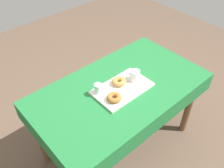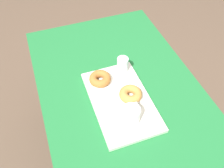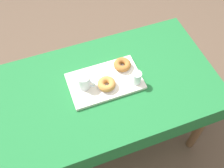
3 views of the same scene
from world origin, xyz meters
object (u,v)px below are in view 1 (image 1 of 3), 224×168
at_px(water_glass_near, 98,89).
at_px(donut_plate_right, 114,100).
at_px(serving_tray, 122,89).
at_px(dining_table, 120,97).
at_px(sugar_donut_left, 119,82).
at_px(donut_plate_left, 119,84).
at_px(tea_mug_left, 135,76).
at_px(sugar_donut_right, 114,98).

xyz_separation_m(water_glass_near, donut_plate_right, (-0.04, 0.14, -0.04)).
bearing_deg(donut_plate_right, serving_tray, -156.72).
xyz_separation_m(dining_table, serving_tray, (0.01, 0.03, 0.12)).
distance_m(sugar_donut_left, donut_plate_right, 0.19).
bearing_deg(donut_plate_left, tea_mug_left, 158.01).
xyz_separation_m(serving_tray, sugar_donut_left, (-0.01, -0.05, 0.04)).
bearing_deg(tea_mug_left, dining_table, -14.18).
height_order(serving_tray, tea_mug_left, tea_mug_left).
height_order(dining_table, tea_mug_left, tea_mug_left).
bearing_deg(donut_plate_right, donut_plate_left, -144.01).
relative_size(tea_mug_left, water_glass_near, 1.16).
height_order(serving_tray, sugar_donut_right, sugar_donut_right).
distance_m(donut_plate_left, donut_plate_right, 0.19).
relative_size(tea_mug_left, donut_plate_left, 0.85).
xyz_separation_m(sugar_donut_left, donut_plate_right, (0.15, 0.11, -0.02)).
bearing_deg(sugar_donut_right, tea_mug_left, -168.00).
bearing_deg(water_glass_near, donut_plate_left, 170.78).
distance_m(serving_tray, sugar_donut_left, 0.06).
relative_size(donut_plate_right, sugar_donut_right, 1.05).
bearing_deg(sugar_donut_left, serving_tray, 80.65).
bearing_deg(sugar_donut_right, sugar_donut_left, -144.01).
height_order(sugar_donut_left, donut_plate_right, sugar_donut_left).
relative_size(donut_plate_left, sugar_donut_left, 1.05).
xyz_separation_m(water_glass_near, donut_plate_left, (-0.19, 0.03, -0.04)).
bearing_deg(serving_tray, dining_table, -101.18).
relative_size(sugar_donut_left, donut_plate_right, 0.95).
bearing_deg(sugar_donut_right, dining_table, -148.53).
distance_m(serving_tray, donut_plate_left, 0.05).
bearing_deg(sugar_donut_right, serving_tray, -156.72).
distance_m(dining_table, donut_plate_right, 0.22).
height_order(donut_plate_left, sugar_donut_right, sugar_donut_right).
xyz_separation_m(sugar_donut_left, sugar_donut_right, (0.15, 0.11, -0.00)).
bearing_deg(donut_plate_left, sugar_donut_right, 35.99).
height_order(sugar_donut_left, sugar_donut_right, sugar_donut_left).
relative_size(dining_table, water_glass_near, 16.63).
xyz_separation_m(tea_mug_left, sugar_donut_right, (0.28, 0.06, -0.02)).
bearing_deg(dining_table, donut_plate_right, 31.47).
bearing_deg(sugar_donut_left, tea_mug_left, 158.01).
xyz_separation_m(dining_table, donut_plate_right, (0.15, 0.09, 0.13)).
xyz_separation_m(dining_table, water_glass_near, (0.19, -0.05, 0.17)).
xyz_separation_m(dining_table, sugar_donut_right, (0.15, 0.09, 0.16)).
height_order(water_glass_near, donut_plate_right, water_glass_near).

